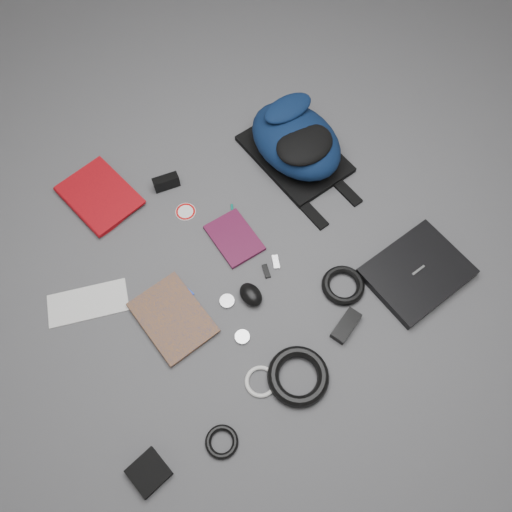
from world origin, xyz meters
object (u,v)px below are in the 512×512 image
backpack (296,140)px  mouse (251,295)px  laptop (417,272)px  dvd_case (234,238)px  pouch (149,472)px  textbook_red (76,213)px  compact_camera (166,182)px  power_brick (346,326)px  comic_book (148,336)px

backpack → mouse: backpack is taller
laptop → dvd_case: size_ratio=1.67×
pouch → mouse: bearing=32.7°
textbook_red → compact_camera: (0.33, -0.04, 0.01)m
textbook_red → power_brick: (0.59, -0.80, -0.00)m
textbook_red → power_brick: 1.00m
comic_book → mouse: 0.35m
laptop → mouse: bearing=151.9°
backpack → dvd_case: 0.43m
laptop → pouch: (-1.01, -0.12, -0.00)m
dvd_case → power_brick: (0.16, -0.45, 0.01)m
laptop → textbook_red: (-0.90, 0.77, -0.00)m
textbook_red → mouse: 0.69m
laptop → backpack: bearing=91.5°
dvd_case → pouch: bearing=-140.1°
mouse → backpack: bearing=38.4°
textbook_red → pouch: textbook_red is taller
compact_camera → mouse: size_ratio=1.05×
backpack → pouch: bearing=-148.8°
dvd_case → power_brick: size_ratio=1.69×
comic_book → dvd_case: size_ratio=1.35×
backpack → pouch: (-0.92, -0.74, -0.08)m
compact_camera → backpack: bearing=-5.5°
backpack → compact_camera: (-0.47, 0.11, -0.06)m
laptop → compact_camera: bearing=120.9°
comic_book → compact_camera: bearing=50.5°
laptop → mouse: size_ratio=3.60×
power_brick → compact_camera: bearing=85.0°
power_brick → laptop: bearing=-17.0°
comic_book → dvd_case: comic_book is taller
power_brick → backpack: bearing=48.1°
dvd_case → comic_book: bearing=-160.4°
dvd_case → mouse: 0.22m
backpack → compact_camera: 0.49m
laptop → dvd_case: laptop is taller
backpack → power_brick: (-0.21, -0.65, -0.07)m
comic_book → power_brick: (0.55, -0.28, 0.00)m
backpack → comic_book: (-0.76, -0.38, -0.08)m
textbook_red → laptop: bearing=-55.0°
mouse → power_brick: bearing=-54.6°
laptop → compact_camera: (-0.57, 0.72, 0.01)m
mouse → comic_book: bearing=166.5°
backpack → power_brick: bearing=-115.4°
textbook_red → comic_book: size_ratio=1.08×
mouse → pouch: mouse is taller
dvd_case → textbook_red: bearing=136.9°
compact_camera → mouse: compact_camera is taller
textbook_red → dvd_case: (0.44, -0.35, -0.01)m
compact_camera → pouch: (-0.44, -0.85, -0.01)m
textbook_red → pouch: 0.90m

